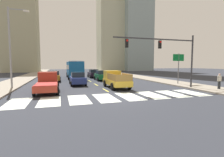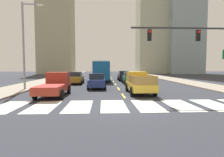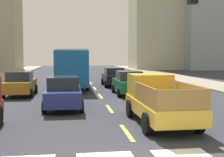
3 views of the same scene
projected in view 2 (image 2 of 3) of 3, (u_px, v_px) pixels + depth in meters
name	position (u px, v px, depth m)	size (l,w,h in m)	color
ground_plane	(130.00, 106.00, 11.87)	(160.00, 160.00, 0.00)	#2D3039
sidewalk_right	(182.00, 81.00, 30.36)	(4.00, 110.00, 0.15)	gray
sidewalk_left	(43.00, 82.00, 29.26)	(4.00, 110.00, 0.15)	gray
crosswalk_stripe_0	(8.00, 107.00, 11.50)	(1.59, 3.73, 0.01)	silver
crosswalk_stripe_1	(44.00, 106.00, 11.61)	(1.59, 3.73, 0.01)	silver
crosswalk_stripe_2	(79.00, 106.00, 11.71)	(1.59, 3.73, 0.01)	silver
crosswalk_stripe_3	(113.00, 106.00, 11.82)	(1.59, 3.73, 0.01)	silver
crosswalk_stripe_4	(147.00, 105.00, 11.93)	(1.59, 3.73, 0.01)	silver
crosswalk_stripe_5	(180.00, 105.00, 12.03)	(1.59, 3.73, 0.01)	silver
crosswalk_stripe_6	(213.00, 105.00, 12.14)	(1.59, 3.73, 0.01)	silver
lane_dash_0	(123.00, 96.00, 15.86)	(0.16, 2.40, 0.01)	yellow
lane_dash_1	(118.00, 89.00, 20.84)	(0.16, 2.40, 0.01)	yellow
lane_dash_2	(115.00, 84.00, 25.83)	(0.16, 2.40, 0.01)	yellow
lane_dash_3	(113.00, 81.00, 30.81)	(0.16, 2.40, 0.01)	yellow
lane_dash_4	(112.00, 79.00, 35.79)	(0.16, 2.40, 0.01)	yellow
lane_dash_5	(111.00, 78.00, 40.78)	(0.16, 2.40, 0.01)	yellow
lane_dash_6	(110.00, 77.00, 45.76)	(0.16, 2.40, 0.01)	yellow
lane_dash_7	(109.00, 76.00, 50.74)	(0.16, 2.40, 0.01)	yellow
pickup_stakebed	(139.00, 83.00, 17.48)	(2.18, 5.20, 1.96)	gold
pickup_dark	(55.00, 85.00, 16.02)	(2.18, 5.20, 1.96)	maroon
city_bus	(101.00, 70.00, 31.80)	(2.72, 10.80, 3.32)	#145693
sedan_near_right	(76.00, 78.00, 26.52)	(2.02, 4.40, 1.72)	#9A671A
sedan_far	(130.00, 78.00, 26.34)	(2.02, 4.40, 1.72)	#10532B
sedan_mid	(124.00, 76.00, 32.55)	(2.02, 4.40, 1.72)	black
sedan_near_left	(97.00, 81.00, 21.04)	(2.02, 4.40, 1.72)	navy
traffic_signal_gantry	(213.00, 44.00, 14.37)	(9.51, 0.27, 6.00)	#2D2D33
streetlight_left	(25.00, 42.00, 19.10)	(2.20, 0.28, 9.00)	gray
block_mid_left	(56.00, 29.00, 61.49)	(10.84, 9.29, 29.46)	tan
block_mid_right	(182.00, 29.00, 64.32)	(11.20, 11.26, 30.90)	#8A9DA0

